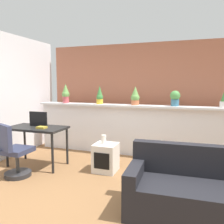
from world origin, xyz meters
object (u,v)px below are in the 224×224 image
at_px(couch, 194,192).
at_px(desk, 37,131).
at_px(vase_on_shelf, 104,139).
at_px(potted_plant_4, 224,100).
at_px(book_on_desk, 42,127).
at_px(office_chair, 14,155).
at_px(potted_plant_2, 135,96).
at_px(tv_monitor, 38,119).
at_px(potted_plant_3, 175,98).
at_px(side_cube_shelf, 106,158).
at_px(potted_plant_1, 100,96).
at_px(potted_plant_0, 66,93).

bearing_deg(couch, desk, 163.98).
height_order(vase_on_shelf, couch, couch).
distance_m(potted_plant_4, book_on_desk, 3.45).
bearing_deg(office_chair, vase_on_shelf, 30.75).
height_order(potted_plant_2, book_on_desk, potted_plant_2).
xyz_separation_m(potted_plant_4, tv_monitor, (-3.35, -1.16, -0.36)).
bearing_deg(potted_plant_3, potted_plant_2, -178.49).
relative_size(potted_plant_3, desk, 0.29).
xyz_separation_m(desk, vase_on_shelf, (1.29, 0.17, -0.09)).
bearing_deg(vase_on_shelf, office_chair, -149.25).
xyz_separation_m(potted_plant_3, book_on_desk, (-2.25, -1.33, -0.51)).
height_order(potted_plant_3, side_cube_shelf, potted_plant_3).
height_order(potted_plant_1, office_chair, potted_plant_1).
distance_m(vase_on_shelf, book_on_desk, 1.16).
distance_m(potted_plant_0, potted_plant_3, 2.50).
distance_m(tv_monitor, couch, 3.04).
bearing_deg(potted_plant_2, vase_on_shelf, -106.87).
height_order(potted_plant_1, vase_on_shelf, potted_plant_1).
bearing_deg(vase_on_shelf, couch, -32.72).
relative_size(potted_plant_2, potted_plant_4, 1.24).
height_order(potted_plant_0, side_cube_shelf, potted_plant_0).
distance_m(potted_plant_0, desk, 1.39).
bearing_deg(potted_plant_2, side_cube_shelf, -104.16).
bearing_deg(desk, couch, -16.02).
distance_m(potted_plant_1, side_cube_shelf, 1.59).
bearing_deg(potted_plant_1, tv_monitor, -125.72).
xyz_separation_m(potted_plant_3, couch, (0.39, -2.05, -1.00)).
xyz_separation_m(potted_plant_1, potted_plant_4, (2.53, 0.03, -0.04)).
distance_m(potted_plant_1, potted_plant_4, 2.53).
relative_size(tv_monitor, book_on_desk, 2.28).
bearing_deg(office_chair, tv_monitor, 89.93).
bearing_deg(potted_plant_4, vase_on_shelf, -152.31).
xyz_separation_m(potted_plant_0, potted_plant_2, (1.68, 0.00, -0.04)).
xyz_separation_m(potted_plant_0, office_chair, (0.05, -1.83, -0.94)).
xyz_separation_m(vase_on_shelf, couch, (1.53, -0.98, -0.29)).
xyz_separation_m(potted_plant_2, potted_plant_4, (1.72, 0.02, -0.04)).
xyz_separation_m(office_chair, book_on_desk, (0.20, 0.52, 0.38)).
height_order(potted_plant_2, potted_plant_3, potted_plant_2).
xyz_separation_m(vase_on_shelf, book_on_desk, (-1.11, -0.26, 0.19)).
bearing_deg(side_cube_shelf, potted_plant_1, 116.82).
bearing_deg(tv_monitor, potted_plant_2, 35.02).
bearing_deg(potted_plant_3, book_on_desk, -149.39).
bearing_deg(side_cube_shelf, potted_plant_2, 75.84).
distance_m(potted_plant_4, vase_on_shelf, 2.40).
relative_size(book_on_desk, couch, 0.10).
bearing_deg(potted_plant_0, vase_on_shelf, -37.51).
xyz_separation_m(potted_plant_0, couch, (2.89, -2.03, -1.05)).
xyz_separation_m(potted_plant_0, vase_on_shelf, (1.36, -1.05, -0.76)).
relative_size(potted_plant_2, office_chair, 0.44).
bearing_deg(couch, potted_plant_0, 144.95).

